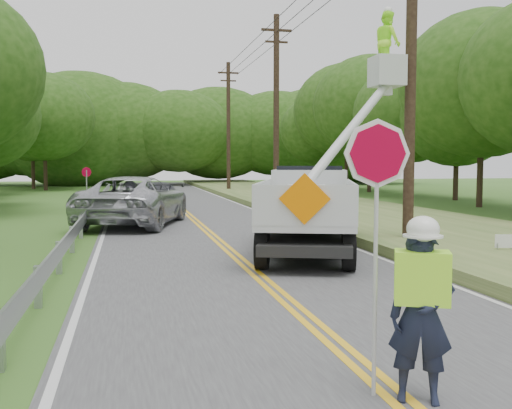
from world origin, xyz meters
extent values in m
plane|color=#3D6321|center=(0.00, 0.00, 0.00)|extent=(140.00, 140.00, 0.00)
cube|color=#454446|center=(0.00, 14.00, 0.01)|extent=(7.20, 96.00, 0.02)
cube|color=yellow|center=(-0.10, 14.00, 0.02)|extent=(0.12, 96.00, 0.00)
cube|color=yellow|center=(0.10, 14.00, 0.02)|extent=(0.12, 96.00, 0.00)
cube|color=silver|center=(-3.45, 14.00, 0.02)|extent=(0.12, 96.00, 0.00)
cube|color=silver|center=(3.45, 14.00, 0.02)|extent=(0.12, 96.00, 0.00)
cube|color=#989BA0|center=(-4.10, 4.00, 0.35)|extent=(0.12, 0.14, 0.70)
cube|color=#989BA0|center=(-4.10, 7.00, 0.35)|extent=(0.12, 0.14, 0.70)
cube|color=#989BA0|center=(-4.10, 10.00, 0.35)|extent=(0.12, 0.14, 0.70)
cube|color=#989BA0|center=(-4.10, 13.00, 0.35)|extent=(0.12, 0.14, 0.70)
cube|color=#989BA0|center=(-4.10, 16.00, 0.35)|extent=(0.12, 0.14, 0.70)
cube|color=#989BA0|center=(-4.10, 19.00, 0.35)|extent=(0.12, 0.14, 0.70)
cube|color=#989BA0|center=(-4.10, 22.00, 0.35)|extent=(0.12, 0.14, 0.70)
cube|color=#989BA0|center=(-4.10, 25.00, 0.35)|extent=(0.12, 0.14, 0.70)
cube|color=#989BA0|center=(-4.10, 28.00, 0.35)|extent=(0.12, 0.14, 0.70)
cube|color=#989BA0|center=(-4.10, 31.00, 0.35)|extent=(0.12, 0.14, 0.70)
cube|color=#989BA0|center=(-4.10, 34.00, 0.35)|extent=(0.12, 0.14, 0.70)
cube|color=#989BA0|center=(-4.10, 37.00, 0.35)|extent=(0.12, 0.14, 0.70)
cube|color=#989BA0|center=(-4.00, 15.00, 0.60)|extent=(0.05, 48.00, 0.34)
cylinder|color=black|center=(5.00, 9.00, 5.00)|extent=(0.30, 0.30, 10.00)
cylinder|color=black|center=(5.00, 24.00, 5.00)|extent=(0.30, 0.30, 10.00)
cube|color=black|center=(5.00, 24.00, 9.20)|extent=(1.60, 0.12, 0.12)
cube|color=black|center=(5.00, 24.00, 8.60)|extent=(1.20, 0.10, 0.10)
cylinder|color=black|center=(5.00, 39.00, 5.00)|extent=(0.30, 0.30, 10.00)
cube|color=black|center=(5.00, 39.00, 9.20)|extent=(1.60, 0.12, 0.12)
cube|color=black|center=(5.00, 39.00, 8.60)|extent=(1.20, 0.10, 0.10)
cube|color=#45622B|center=(7.10, 14.00, 0.15)|extent=(7.00, 96.00, 0.30)
cylinder|color=#332319|center=(-9.39, 45.80, 1.78)|extent=(0.32, 0.32, 3.56)
ellipsoid|color=#1D450F|center=(-9.39, 45.80, 6.14)|extent=(8.32, 8.32, 7.32)
cylinder|color=#332319|center=(-10.80, 48.70, 1.75)|extent=(0.32, 0.32, 3.50)
ellipsoid|color=#1D450F|center=(-10.80, 48.70, 6.02)|extent=(8.16, 8.16, 7.18)
cylinder|color=#332319|center=(15.48, 21.67, 1.86)|extent=(0.32, 0.32, 3.73)
ellipsoid|color=#1D450F|center=(15.48, 21.67, 6.42)|extent=(8.70, 8.70, 7.66)
cylinder|color=#332319|center=(17.29, 27.02, 1.51)|extent=(0.32, 0.32, 3.01)
ellipsoid|color=#1D450F|center=(17.29, 27.02, 5.19)|extent=(7.03, 7.03, 6.18)
cylinder|color=#332319|center=(16.34, 31.52, 1.65)|extent=(0.32, 0.32, 3.31)
ellipsoid|color=#1D450F|center=(16.34, 31.52, 5.70)|extent=(7.72, 7.72, 6.79)
cylinder|color=#332319|center=(16.05, 37.55, 1.95)|extent=(0.32, 0.32, 3.91)
ellipsoid|color=#1D450F|center=(16.05, 37.55, 6.73)|extent=(9.12, 9.12, 8.03)
cylinder|color=#332319|center=(15.50, 41.13, 1.94)|extent=(0.32, 0.32, 3.88)
ellipsoid|color=#1D450F|center=(15.50, 41.13, 6.69)|extent=(9.06, 9.06, 7.97)
cylinder|color=#332319|center=(14.58, 45.71, 1.55)|extent=(0.32, 0.32, 3.10)
ellipsoid|color=#1D450F|center=(14.58, 45.71, 5.34)|extent=(7.23, 7.23, 6.36)
ellipsoid|color=#1D450F|center=(-12.14, 57.28, 5.50)|extent=(12.27, 9.20, 9.20)
ellipsoid|color=#1D450F|center=(-7.32, 56.41, 5.50)|extent=(16.08, 12.06, 12.06)
ellipsoid|color=#1D450F|center=(-2.99, 56.15, 5.50)|extent=(13.41, 10.06, 10.06)
ellipsoid|color=#1D450F|center=(2.46, 54.40, 5.50)|extent=(11.14, 8.35, 8.35)
ellipsoid|color=#1D450F|center=(7.06, 57.79, 5.50)|extent=(13.36, 10.02, 10.02)
ellipsoid|color=#1D450F|center=(13.51, 56.98, 5.50)|extent=(12.40, 9.30, 9.30)
ellipsoid|color=#1D450F|center=(17.44, 56.09, 5.50)|extent=(13.11, 9.83, 9.83)
ellipsoid|color=#1D450F|center=(22.13, 54.07, 5.50)|extent=(14.42, 10.81, 10.81)
imported|color=#191E33|center=(0.18, -0.84, 0.88)|extent=(0.74, 0.63, 1.72)
cube|color=#A5F92B|center=(0.18, -0.84, 1.27)|extent=(0.61, 0.51, 0.52)
ellipsoid|color=white|center=(0.18, -0.84, 1.75)|extent=(0.32, 0.32, 0.26)
cylinder|color=#B7B7B7|center=(-0.21, -0.61, 1.22)|extent=(0.04, 0.04, 2.40)
cylinder|color=#AA0026|center=(-0.21, -0.61, 2.48)|extent=(0.69, 0.05, 0.69)
cylinder|color=black|center=(0.25, 6.51, 0.48)|extent=(0.56, 0.96, 0.91)
cylinder|color=black|center=(2.05, 5.91, 0.48)|extent=(0.56, 0.96, 0.91)
cylinder|color=black|center=(0.85, 8.31, 0.48)|extent=(0.56, 0.96, 0.91)
cylinder|color=black|center=(2.65, 7.71, 0.48)|extent=(0.56, 0.96, 0.91)
cylinder|color=black|center=(1.60, 10.57, 0.48)|extent=(0.56, 0.96, 0.91)
cylinder|color=black|center=(3.41, 9.96, 0.48)|extent=(0.56, 0.96, 0.91)
cube|color=black|center=(1.84, 8.28, 0.54)|extent=(3.82, 6.40, 0.24)
cube|color=silver|center=(1.63, 7.65, 1.02)|extent=(3.46, 4.84, 0.21)
cube|color=silver|center=(0.61, 7.99, 1.49)|extent=(1.44, 4.16, 0.86)
cube|color=silver|center=(2.65, 7.31, 1.49)|extent=(1.44, 4.16, 0.86)
cube|color=silver|center=(0.94, 5.60, 1.49)|extent=(2.09, 0.75, 0.86)
cube|color=silver|center=(2.66, 10.71, 1.30)|extent=(2.60, 2.39, 1.71)
cube|color=black|center=(2.72, 10.89, 1.92)|extent=(2.19, 1.77, 0.71)
cube|color=silver|center=(1.30, 6.66, 1.49)|extent=(1.08, 1.08, 0.76)
cube|color=silver|center=(4.30, 9.00, 4.85)|extent=(0.81, 0.81, 0.81)
imported|color=#A5F92B|center=(4.30, 9.00, 5.62)|extent=(0.62, 0.80, 1.65)
cube|color=#FF7C00|center=(0.92, 5.53, 1.64)|extent=(1.03, 0.38, 1.08)
imported|color=#B1B2B9|center=(-2.40, 16.46, 0.94)|extent=(4.75, 7.21, 1.84)
imported|color=#383B40|center=(-1.46, 23.67, 0.72)|extent=(3.06, 5.14, 1.39)
cylinder|color=#989BA0|center=(-4.47, 21.61, 1.01)|extent=(0.06, 0.06, 2.02)
cylinder|color=#AA0026|center=(-4.47, 21.61, 1.93)|extent=(0.43, 0.21, 0.46)
cube|color=white|center=(6.15, 6.30, 0.51)|extent=(0.46, 0.13, 0.32)
cylinder|color=#989BA0|center=(5.97, 6.30, 0.23)|extent=(0.02, 0.02, 0.46)
cylinder|color=#989BA0|center=(6.33, 6.30, 0.23)|extent=(0.02, 0.02, 0.46)
camera|label=1|loc=(-2.62, -6.06, 2.40)|focal=41.27mm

